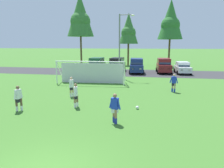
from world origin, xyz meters
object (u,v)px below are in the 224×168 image
at_px(player_winger_left, 174,83).
at_px(parked_car_slot_far_left, 97,64).
at_px(parked_car_slot_left, 117,64).
at_px(soccer_ball, 137,108).
at_px(soccer_goal, 91,72).
at_px(parked_car_slot_center_left, 137,66).
at_px(player_defender_far, 115,108).
at_px(street_lamp, 121,46).
at_px(player_striker_near, 72,87).
at_px(player_midfield_center, 76,95).
at_px(parked_car_slot_center, 164,65).
at_px(parked_car_slot_center_right, 183,68).
at_px(player_winger_right, 18,98).

bearing_deg(player_winger_left, parked_car_slot_far_left, 128.26).
bearing_deg(parked_car_slot_left, soccer_ball, -77.27).
height_order(soccer_goal, parked_car_slot_center_left, soccer_goal).
distance_m(player_defender_far, street_lamp, 16.40).
distance_m(player_winger_left, parked_car_slot_left, 15.54).
height_order(soccer_goal, player_striker_near, soccer_goal).
bearing_deg(parked_car_slot_center_left, player_midfield_center, -98.93).
bearing_deg(parked_car_slot_left, soccer_goal, -96.20).
xyz_separation_m(player_midfield_center, parked_car_slot_center_left, (2.90, 18.48, 0.29)).
distance_m(parked_car_slot_center, parked_car_slot_center_right, 2.70).
relative_size(player_striker_near, street_lamp, 0.21).
bearing_deg(player_defender_far, parked_car_slot_center, 80.09).
xyz_separation_m(player_striker_near, player_winger_left, (8.38, 3.29, 0.00)).
relative_size(soccer_ball, parked_car_slot_left, 0.05).
bearing_deg(street_lamp, parked_car_slot_left, 103.10).
bearing_deg(parked_car_slot_center, player_defender_far, -99.91).
bearing_deg(parked_car_slot_far_left, player_striker_near, -82.87).
distance_m(parked_car_slot_left, parked_car_slot_center_left, 3.41).
bearing_deg(soccer_ball, street_lamp, 102.56).
relative_size(soccer_ball, player_winger_right, 0.13).
xyz_separation_m(soccer_ball, parked_car_slot_far_left, (-7.57, 19.05, 1.00)).
distance_m(player_winger_right, parked_car_slot_center_left, 20.88).
xyz_separation_m(player_defender_far, parked_car_slot_left, (-3.36, 22.28, 0.29)).
height_order(player_winger_left, player_winger_right, same).
xyz_separation_m(parked_car_slot_left, parked_car_slot_center_right, (9.83, -0.82, -0.24)).
distance_m(player_midfield_center, parked_car_slot_center, 20.63).
relative_size(player_striker_near, parked_car_slot_center_right, 0.38).
relative_size(player_winger_left, parked_car_slot_center, 0.35).
bearing_deg(street_lamp, player_winger_left, -51.82).
distance_m(player_striker_near, parked_car_slot_far_left, 16.67).
relative_size(player_winger_right, parked_car_slot_center_left, 0.35).
xyz_separation_m(parked_car_slot_center, street_lamp, (-5.72, -5.98, 2.96)).
bearing_deg(soccer_ball, player_defender_far, -110.98).
xyz_separation_m(player_midfield_center, player_defender_far, (3.10, -2.51, 0.00)).
bearing_deg(parked_car_slot_center_right, player_defender_far, -106.79).
bearing_deg(player_defender_far, player_striker_near, 130.18).
bearing_deg(player_striker_near, soccer_ball, -24.54).
height_order(player_midfield_center, player_winger_left, same).
bearing_deg(parked_car_slot_far_left, soccer_ball, -68.33).
bearing_deg(parked_car_slot_center_left, player_defender_far, -89.47).
bearing_deg(player_midfield_center, parked_car_slot_far_left, 100.05).
bearing_deg(soccer_ball, player_striker_near, 155.46).
distance_m(soccer_goal, player_winger_right, 10.64).
distance_m(soccer_goal, player_striker_near, 6.29).
bearing_deg(soccer_ball, player_winger_right, -167.39).
relative_size(parked_car_slot_left, street_lamp, 0.60).
bearing_deg(parked_car_slot_center, player_winger_left, -89.56).
xyz_separation_m(player_winger_right, parked_car_slot_far_left, (-0.08, 20.73, 0.29)).
xyz_separation_m(parked_car_slot_far_left, parked_car_slot_center_left, (6.32, -0.81, 0.00)).
bearing_deg(player_striker_near, parked_car_slot_center_left, 74.87).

